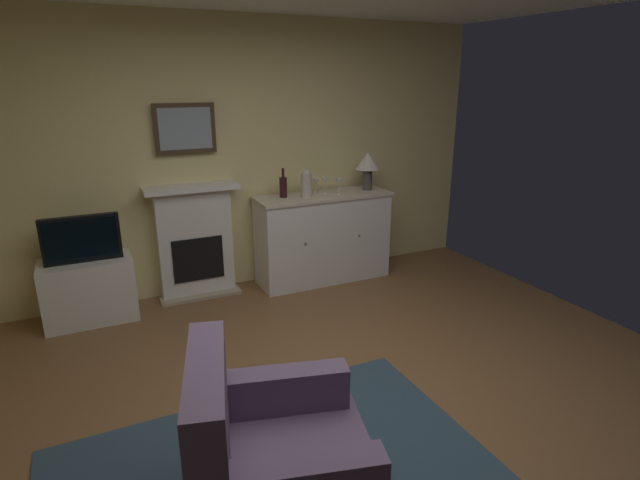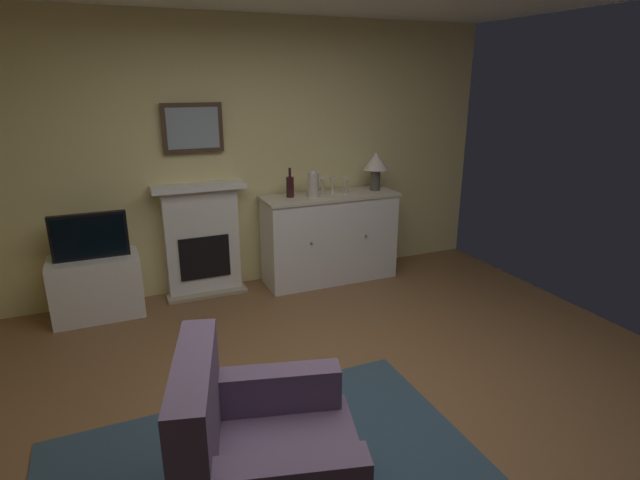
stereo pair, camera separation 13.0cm
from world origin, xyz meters
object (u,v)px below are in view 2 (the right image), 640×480
Objects in this scene: armchair at (260,459)px; framed_picture at (193,128)px; sideboard_cabinet at (330,237)px; wine_glass_left at (323,183)px; vase_decorative at (313,183)px; tv_cabinet at (97,287)px; wine_glass_right at (346,182)px; wine_bottle at (290,186)px; fireplace_unit at (202,239)px; tv_set at (90,236)px; wine_glass_center at (332,182)px; table_lamp at (376,164)px.

framed_picture is at bearing 84.50° from armchair.
sideboard_cabinet is 8.47× the size of wine_glass_left.
vase_decorative is 2.20m from tv_cabinet.
wine_glass_right is at bearing -1.70° from tv_cabinet.
wine_bottle is at bearing 173.08° from sideboard_cabinet.
fireplace_unit is 1.02m from tv_cabinet.
tv_set is at bearing -178.99° from wine_glass_left.
sideboard_cabinet is 0.58m from wine_glass_center.
framed_picture is at bearing 171.02° from wine_glass_left.
fireplace_unit is at bearing 174.39° from table_lamp.
wine_glass_right is at bearing -1.15° from tv_set.
tv_set is at bearing -178.20° from wine_bottle.
fireplace_unit is 2.75× the size of table_lamp.
wine_glass_left is 0.24m from wine_glass_right.
wine_glass_center is (0.04, 0.04, 0.58)m from sideboard_cabinet.
wine_glass_center is 0.26m from vase_decorative.
table_lamp is at bearing -7.03° from framed_picture.
sideboard_cabinet is 8.47× the size of wine_glass_center.
sideboard_cabinet is (1.28, -0.18, -0.09)m from fireplace_unit.
table_lamp reaches higher than tv_set.
table_lamp is 3.52m from armchair.
wine_glass_left is at bearing -176.65° from wine_glass_center.
wine_glass_center is at bearing 139.68° from wine_glass_right.
table_lamp reaches higher than vase_decorative.
table_lamp is 0.61m from wine_glass_left.
fireplace_unit is 0.79× the size of sideboard_cabinet.
vase_decorative is 3.07m from armchair.
table_lamp is 0.51m from wine_glass_center.
armchair is at bearing -75.77° from tv_cabinet.
table_lamp is (1.80, -0.18, 0.65)m from fireplace_unit.
table_lamp reaches higher than armchair.
table_lamp is (1.80, -0.22, -0.41)m from framed_picture.
wine_bottle is at bearing 178.36° from wine_glass_center.
table_lamp is 0.95m from wine_bottle.
wine_glass_right is (0.15, -0.06, 0.58)m from sideboard_cabinet.
wine_glass_center is 0.22× the size of tv_cabinet.
tv_set is (-2.41, 0.05, -0.29)m from wine_glass_right.
wine_bottle reaches higher than wine_glass_center.
wine_glass_left is 0.27× the size of tv_set.
wine_glass_center is 0.27× the size of tv_set.
wine_glass_left is at bearing 61.37° from armchair.
tv_set is 0.64× the size of armchair.
wine_glass_left is 1.00× the size of wine_glass_right.
tv_cabinet is (-0.97, -0.16, -0.27)m from fireplace_unit.
sideboard_cabinet is at bearing -9.83° from framed_picture.
armchair is (-1.50, -2.74, -0.66)m from wine_glass_left.
wine_glass_center is 2.42m from tv_cabinet.
fireplace_unit is 6.67× the size of wine_glass_left.
wine_glass_right is 2.43m from tv_set.
wine_glass_right is 2.53m from tv_cabinet.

